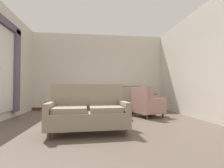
{
  "coord_description": "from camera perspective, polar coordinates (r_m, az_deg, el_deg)",
  "views": [
    {
      "loc": [
        -0.34,
        -4.48,
        0.91
      ],
      "look_at": [
        0.3,
        0.72,
        1.06
      ],
      "focal_mm": 26.44,
      "sensor_mm": 36.0,
      "label": 1
    }
  ],
  "objects": [
    {
      "name": "settee",
      "position": [
        3.55,
        -8.29,
        -9.7
      ],
      "size": [
        1.64,
        0.94,
        1.01
      ],
      "rotation": [
        0.0,
        0.0,
        0.05
      ],
      "color": "gray",
      "rests_on": "ground"
    },
    {
      "name": "window_with_curtains",
      "position": [
        5.42,
        -33.99,
        6.07
      ],
      "size": [
        0.12,
        2.09,
        2.71
      ],
      "color": "silver"
    },
    {
      "name": "wall_right",
      "position": [
        6.29,
        24.0,
        5.41
      ],
      "size": [
        0.08,
        4.07,
        3.34
      ],
      "primitive_type": "cube",
      "color": "silver",
      "rests_on": "ground"
    },
    {
      "name": "sideboard",
      "position": [
        7.31,
        6.81,
        -5.06
      ],
      "size": [
        1.03,
        0.37,
        1.03
      ],
      "color": "#4C3323",
      "rests_on": "ground"
    },
    {
      "name": "armchair_beside_settee",
      "position": [
        4.98,
        -15.41,
        -7.19
      ],
      "size": [
        0.87,
        0.82,
        1.01
      ],
      "rotation": [
        0.0,
        0.0,
        4.68
      ],
      "color": "gray",
      "rests_on": "ground"
    },
    {
      "name": "armchair_near_window",
      "position": [
        5.45,
        11.84,
        -6.76
      ],
      "size": [
        1.02,
        1.02,
        0.98
      ],
      "rotation": [
        0.0,
        0.0,
        1.93
      ],
      "color": "tan",
      "rests_on": "ground"
    },
    {
      "name": "ground",
      "position": [
        4.58,
        -2.68,
        -13.13
      ],
      "size": [
        8.14,
        8.14,
        0.0
      ],
      "primitive_type": "plane",
      "color": "brown"
    },
    {
      "name": "side_table",
      "position": [
        5.88,
        13.18,
        -6.16
      ],
      "size": [
        0.5,
        0.5,
        0.74
      ],
      "color": "#4C3323",
      "rests_on": "ground"
    },
    {
      "name": "baseboard_back",
      "position": [
        7.39,
        -4.36,
        -8.28
      ],
      "size": [
        5.77,
        0.03,
        0.12
      ],
      "primitive_type": "cube",
      "color": "#4C3323",
      "rests_on": "ground"
    },
    {
      "name": "coffee_table",
      "position": [
        4.98,
        -0.7,
        -7.61
      ],
      "size": [
        0.99,
        0.99,
        0.47
      ],
      "color": "#4C3323",
      "rests_on": "ground"
    },
    {
      "name": "wall_back",
      "position": [
        7.43,
        -4.36,
        4.2
      ],
      "size": [
        5.93,
        0.08,
        3.34
      ],
      "primitive_type": "cube",
      "color": "silver",
      "rests_on": "ground"
    },
    {
      "name": "porcelain_vase",
      "position": [
        4.94,
        -0.73,
        -5.18
      ],
      "size": [
        0.14,
        0.14,
        0.33
      ],
      "color": "#384C93",
      "rests_on": "coffee_table"
    },
    {
      "name": "wall_left",
      "position": [
        5.97,
        -32.34,
        5.9
      ],
      "size": [
        0.08,
        4.07,
        3.34
      ],
      "primitive_type": "cube",
      "color": "silver",
      "rests_on": "ground"
    },
    {
      "name": "armchair_far_left",
      "position": [
        6.14,
        4.1,
        -6.18
      ],
      "size": [
        0.99,
        1.04,
        0.98
      ],
      "rotation": [
        0.0,
        0.0,
        2.75
      ],
      "color": "gray",
      "rests_on": "ground"
    }
  ]
}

